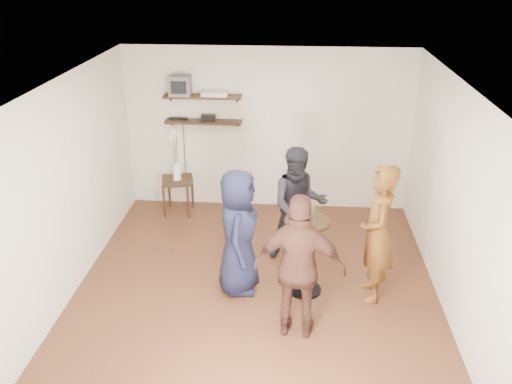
# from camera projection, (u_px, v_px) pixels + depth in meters

# --- Properties ---
(room) EXTENTS (4.58, 5.08, 2.68)m
(room) POSITION_uv_depth(u_px,v_px,m) (256.00, 195.00, 6.28)
(room) COLOR #412115
(room) RESTS_ON ground
(shelf_upper) EXTENTS (1.20, 0.25, 0.04)m
(shelf_upper) POSITION_uv_depth(u_px,v_px,m) (202.00, 96.00, 8.28)
(shelf_upper) COLOR black
(shelf_upper) RESTS_ON room
(shelf_lower) EXTENTS (1.20, 0.25, 0.04)m
(shelf_lower) POSITION_uv_depth(u_px,v_px,m) (203.00, 122.00, 8.45)
(shelf_lower) COLOR black
(shelf_lower) RESTS_ON room
(crt_monitor) EXTENTS (0.32, 0.30, 0.30)m
(crt_monitor) POSITION_uv_depth(u_px,v_px,m) (180.00, 85.00, 8.24)
(crt_monitor) COLOR #59595B
(crt_monitor) RESTS_ON shelf_upper
(dvd_deck) EXTENTS (0.40, 0.24, 0.06)m
(dvd_deck) POSITION_uv_depth(u_px,v_px,m) (215.00, 94.00, 8.25)
(dvd_deck) COLOR silver
(dvd_deck) RESTS_ON shelf_upper
(radio) EXTENTS (0.22, 0.10, 0.10)m
(radio) POSITION_uv_depth(u_px,v_px,m) (208.00, 118.00, 8.41)
(radio) COLOR black
(radio) RESTS_ON shelf_lower
(power_strip) EXTENTS (0.30, 0.05, 0.03)m
(power_strip) POSITION_uv_depth(u_px,v_px,m) (178.00, 118.00, 8.51)
(power_strip) COLOR black
(power_strip) RESTS_ON shelf_lower
(side_table) EXTENTS (0.58, 0.58, 0.58)m
(side_table) POSITION_uv_depth(u_px,v_px,m) (178.00, 185.00, 8.62)
(side_table) COLOR black
(side_table) RESTS_ON room
(vase_lilies) EXTENTS (0.19, 0.19, 0.89)m
(vase_lilies) POSITION_uv_depth(u_px,v_px,m) (176.00, 163.00, 8.46)
(vase_lilies) COLOR white
(vase_lilies) RESTS_ON side_table
(drinks_table) EXTENTS (0.54, 0.54, 0.99)m
(drinks_table) POSITION_uv_depth(u_px,v_px,m) (306.00, 246.00, 6.53)
(drinks_table) COLOR black
(drinks_table) RESTS_ON room
(wine_glass_fl) EXTENTS (0.06, 0.06, 0.19)m
(wine_glass_fl) POSITION_uv_depth(u_px,v_px,m) (302.00, 212.00, 6.30)
(wine_glass_fl) COLOR silver
(wine_glass_fl) RESTS_ON drinks_table
(wine_glass_fr) EXTENTS (0.07, 0.07, 0.22)m
(wine_glass_fr) POSITION_uv_depth(u_px,v_px,m) (314.00, 210.00, 6.29)
(wine_glass_fr) COLOR silver
(wine_glass_fr) RESTS_ON drinks_table
(wine_glass_bl) EXTENTS (0.06, 0.06, 0.19)m
(wine_glass_bl) POSITION_uv_depth(u_px,v_px,m) (306.00, 208.00, 6.38)
(wine_glass_bl) COLOR silver
(wine_glass_bl) RESTS_ON drinks_table
(wine_glass_br) EXTENTS (0.07, 0.07, 0.20)m
(wine_glass_br) POSITION_uv_depth(u_px,v_px,m) (311.00, 210.00, 6.33)
(wine_glass_br) COLOR silver
(wine_glass_br) RESTS_ON drinks_table
(person_plaid) EXTENTS (0.44, 0.65, 1.72)m
(person_plaid) POSITION_uv_depth(u_px,v_px,m) (377.00, 234.00, 6.34)
(person_plaid) COLOR #9F1F12
(person_plaid) RESTS_ON room
(person_dark) EXTENTS (0.84, 0.69, 1.59)m
(person_dark) POSITION_uv_depth(u_px,v_px,m) (299.00, 205.00, 7.21)
(person_dark) COLOR black
(person_dark) RESTS_ON room
(person_navy) EXTENTS (0.51, 0.78, 1.59)m
(person_navy) POSITION_uv_depth(u_px,v_px,m) (238.00, 232.00, 6.51)
(person_navy) COLOR #161831
(person_navy) RESTS_ON room
(person_brown) EXTENTS (1.02, 0.51, 1.68)m
(person_brown) POSITION_uv_depth(u_px,v_px,m) (300.00, 268.00, 5.71)
(person_brown) COLOR #45261D
(person_brown) RESTS_ON room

